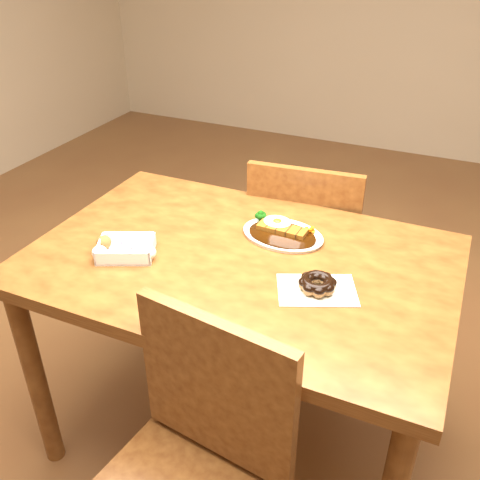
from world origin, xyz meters
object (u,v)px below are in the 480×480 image
at_px(table, 240,285).
at_px(chair_far, 306,250).
at_px(katsu_curry_plate, 282,232).
at_px(pon_de_ring, 317,284).
at_px(donut_box, 124,248).

height_order(table, chair_far, chair_far).
bearing_deg(katsu_curry_plate, chair_far, 93.74).
relative_size(table, katsu_curry_plate, 4.46).
relative_size(chair_far, pon_de_ring, 3.59).
height_order(table, katsu_curry_plate, katsu_curry_plate).
bearing_deg(chair_far, katsu_curry_plate, 88.34).
xyz_separation_m(table, katsu_curry_plate, (0.07, 0.16, 0.11)).
distance_m(table, chair_far, 0.56).
xyz_separation_m(chair_far, pon_de_ring, (0.21, -0.60, 0.29)).
bearing_deg(katsu_curry_plate, pon_de_ring, -51.36).
xyz_separation_m(chair_far, katsu_curry_plate, (0.02, -0.37, 0.28)).
distance_m(katsu_curry_plate, pon_de_ring, 0.29).
xyz_separation_m(table, donut_box, (-0.31, -0.12, 0.12)).
xyz_separation_m(katsu_curry_plate, pon_de_ring, (0.18, -0.23, 0.01)).
bearing_deg(pon_de_ring, donut_box, -173.77).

